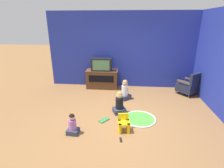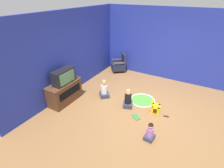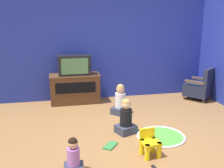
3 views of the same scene
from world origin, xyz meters
name	(u,v)px [view 3 (image 3 of 3)]	position (x,y,z in m)	size (l,w,h in m)	color
ground_plane	(141,139)	(0.00, 0.00, 0.00)	(30.00, 30.00, 0.00)	olive
wall_back	(102,43)	(-0.21, 2.57, 1.40)	(5.58, 0.12, 2.80)	#23339E
tv_cabinet	(75,88)	(-0.95, 2.24, 0.36)	(1.18, 0.51, 0.70)	#4C2D19
television	(74,65)	(-0.95, 2.20, 0.93)	(0.75, 0.33, 0.47)	black
black_armchair	(200,87)	(2.12, 1.84, 0.32)	(0.77, 0.78, 0.82)	brown
yellow_kid_chair	(150,144)	(-0.04, -0.53, 0.18)	(0.31, 0.29, 0.40)	yellow
play_mat	(161,136)	(0.37, 0.02, 0.01)	(0.84, 0.84, 0.04)	green
child_watching_left	(126,118)	(-0.19, 0.31, 0.28)	(0.41, 0.39, 0.64)	#33384C
child_watching_center	(73,158)	(-1.19, -0.76, 0.22)	(0.28, 0.25, 0.51)	#33384C
child_watching_right	(120,101)	(-0.06, 1.28, 0.28)	(0.44, 0.44, 0.66)	#33384C
book	(110,146)	(-0.56, -0.14, 0.01)	(0.29, 0.31, 0.02)	#337F3D
remote_control	(155,168)	(-0.09, -0.90, 0.01)	(0.07, 0.16, 0.02)	black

